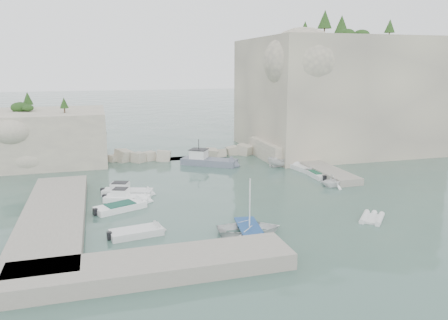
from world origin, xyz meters
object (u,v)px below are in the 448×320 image
object	(u,v)px
motorboat_c	(120,210)
tender_east_b	(317,177)
inflatable_dinghy	(372,220)
motorboat_e	(137,236)
tender_east_c	(305,171)
tender_east_d	(283,167)
motorboat_a	(128,195)
motorboat_b	(127,201)
rowboat	(249,233)
tender_east_a	(333,187)
work_boat	(209,165)

from	to	relation	value
motorboat_c	tender_east_b	xyz separation A→B (m)	(23.30, 6.00, 0.00)
inflatable_dinghy	tender_east_b	xyz separation A→B (m)	(2.56, 14.80, 0.00)
motorboat_e	tender_east_c	size ratio (longest dim) A/B	0.90
tender_east_d	motorboat_e	bearing A→B (deg)	134.77
motorboat_e	tender_east_d	world-z (taller)	tender_east_d
motorboat_a	tender_east_c	bearing A→B (deg)	30.36
motorboat_b	inflatable_dinghy	size ratio (longest dim) A/B	1.47
motorboat_c	tender_east_b	distance (m)	24.06
inflatable_dinghy	tender_east_b	distance (m)	15.02
motorboat_b	motorboat_a	bearing A→B (deg)	106.38
motorboat_a	inflatable_dinghy	xyz separation A→B (m)	(19.74, -13.61, 0.00)
rowboat	tender_east_c	world-z (taller)	rowboat
tender_east_c	tender_east_d	size ratio (longest dim) A/B	1.11
motorboat_c	inflatable_dinghy	world-z (taller)	motorboat_c
tender_east_c	motorboat_a	bearing A→B (deg)	89.90
motorboat_e	rowboat	bearing A→B (deg)	-21.46
motorboat_e	inflatable_dinghy	distance (m)	19.99
motorboat_b	motorboat_c	bearing A→B (deg)	-86.50
motorboat_e	tender_east_b	size ratio (longest dim) A/B	1.04
motorboat_c	rowboat	distance (m)	12.92
motorboat_a	motorboat_e	bearing A→B (deg)	-70.85
motorboat_e	rowboat	xyz separation A→B (m)	(8.69, -2.00, 0.00)
tender_east_a	tender_east_b	bearing A→B (deg)	-3.91
rowboat	tender_east_b	distance (m)	20.11
motorboat_a	tender_east_d	distance (m)	21.78
tender_east_b	rowboat	bearing A→B (deg)	139.12
motorboat_e	motorboat_b	world-z (taller)	motorboat_b
motorboat_e	motorboat_c	world-z (taller)	same
motorboat_e	motorboat_c	xyz separation A→B (m)	(-0.87, 6.68, 0.00)
inflatable_dinghy	work_boat	bearing A→B (deg)	61.19
tender_east_a	tender_east_c	xyz separation A→B (m)	(0.32, 7.45, 0.00)
tender_east_b	work_boat	distance (m)	14.51
motorboat_e	rowboat	size ratio (longest dim) A/B	0.87
motorboat_c	work_boat	distance (m)	20.05
tender_east_a	work_boat	xyz separation A→B (m)	(-10.44, 14.17, 0.00)
inflatable_dinghy	tender_east_a	distance (m)	10.53
motorboat_c	work_boat	bearing A→B (deg)	28.70
tender_east_d	motorboat_c	bearing A→B (deg)	121.76
tender_east_a	motorboat_a	bearing A→B (deg)	82.25
inflatable_dinghy	tender_east_d	distance (m)	20.74
inflatable_dinghy	tender_east_c	xyz separation A→B (m)	(2.51, 17.75, 0.00)
motorboat_c	tender_east_d	distance (m)	24.66
motorboat_a	tender_east_c	world-z (taller)	motorboat_a
motorboat_e	motorboat_b	size ratio (longest dim) A/B	0.92
work_boat	tender_east_a	bearing A→B (deg)	-19.86
tender_east_c	inflatable_dinghy	bearing A→B (deg)	161.31
tender_east_b	tender_east_c	bearing A→B (deg)	3.19
motorboat_e	motorboat_a	world-z (taller)	motorboat_a
tender_east_d	motorboat_a	bearing A→B (deg)	111.91
tender_east_b	work_boat	bearing A→B (deg)	50.40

